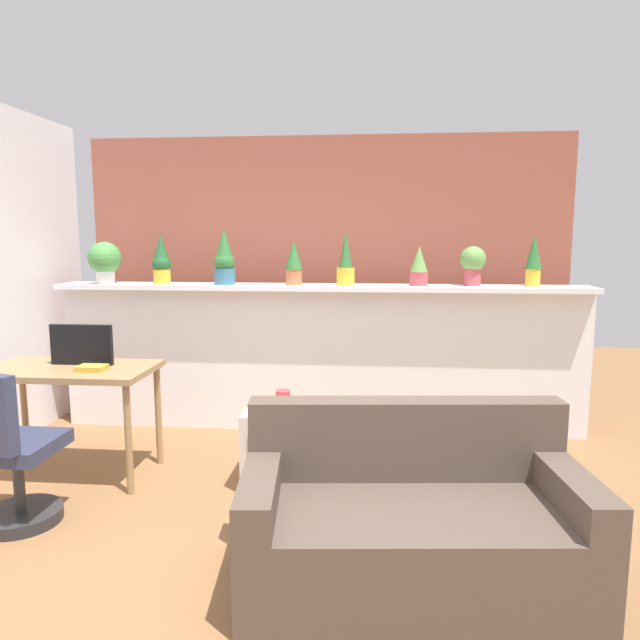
{
  "coord_description": "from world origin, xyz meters",
  "views": [
    {
      "loc": [
        0.43,
        -2.63,
        1.6
      ],
      "look_at": [
        0.08,
        1.15,
        1.05
      ],
      "focal_mm": 31.97,
      "sensor_mm": 36.0,
      "label": 1
    }
  ],
  "objects_px": {
    "potted_plant_5": "(419,266)",
    "potted_plant_7": "(534,259)",
    "potted_plant_3": "(294,262)",
    "tv_monitor": "(82,345)",
    "potted_plant_2": "(224,259)",
    "book_on_desk": "(92,368)",
    "potted_plant_0": "(105,260)",
    "potted_plant_1": "(161,261)",
    "couch": "(412,523)",
    "side_cube_shelf": "(276,446)",
    "potted_plant_4": "(346,263)",
    "vase_on_shelf": "(283,400)",
    "desk": "(70,379)",
    "office_chair": "(8,460)",
    "potted_plant_6": "(473,263)"
  },
  "relations": [
    {
      "from": "potted_plant_0",
      "to": "potted_plant_5",
      "type": "relative_size",
      "value": 1.1
    },
    {
      "from": "potted_plant_1",
      "to": "couch",
      "type": "height_order",
      "value": "potted_plant_1"
    },
    {
      "from": "potted_plant_5",
      "to": "tv_monitor",
      "type": "xyz_separation_m",
      "value": [
        -2.31,
        -0.98,
        -0.49
      ]
    },
    {
      "from": "potted_plant_3",
      "to": "office_chair",
      "type": "relative_size",
      "value": 0.39
    },
    {
      "from": "potted_plant_3",
      "to": "side_cube_shelf",
      "type": "height_order",
      "value": "potted_plant_3"
    },
    {
      "from": "potted_plant_3",
      "to": "potted_plant_6",
      "type": "relative_size",
      "value": 1.14
    },
    {
      "from": "potted_plant_0",
      "to": "tv_monitor",
      "type": "height_order",
      "value": "potted_plant_0"
    },
    {
      "from": "couch",
      "to": "side_cube_shelf",
      "type": "bearing_deg",
      "value": 129.13
    },
    {
      "from": "potted_plant_3",
      "to": "desk",
      "type": "relative_size",
      "value": 0.32
    },
    {
      "from": "potted_plant_4",
      "to": "vase_on_shelf",
      "type": "distance_m",
      "value": 1.39
    },
    {
      "from": "potted_plant_1",
      "to": "side_cube_shelf",
      "type": "bearing_deg",
      "value": -42.73
    },
    {
      "from": "potted_plant_0",
      "to": "vase_on_shelf",
      "type": "distance_m",
      "value": 2.13
    },
    {
      "from": "book_on_desk",
      "to": "couch",
      "type": "distance_m",
      "value": 2.24
    },
    {
      "from": "potted_plant_4",
      "to": "office_chair",
      "type": "bearing_deg",
      "value": -134.91
    },
    {
      "from": "potted_plant_4",
      "to": "couch",
      "type": "xyz_separation_m",
      "value": [
        0.42,
        -2.06,
        -1.12
      ]
    },
    {
      "from": "potted_plant_2",
      "to": "potted_plant_7",
      "type": "distance_m",
      "value": 2.46
    },
    {
      "from": "potted_plant_6",
      "to": "tv_monitor",
      "type": "height_order",
      "value": "potted_plant_6"
    },
    {
      "from": "potted_plant_2",
      "to": "couch",
      "type": "distance_m",
      "value": 2.73
    },
    {
      "from": "desk",
      "to": "potted_plant_3",
      "type": "bearing_deg",
      "value": 36.98
    },
    {
      "from": "potted_plant_0",
      "to": "potted_plant_1",
      "type": "height_order",
      "value": "potted_plant_1"
    },
    {
      "from": "potted_plant_0",
      "to": "desk",
      "type": "bearing_deg",
      "value": -78.1
    },
    {
      "from": "potted_plant_4",
      "to": "couch",
      "type": "height_order",
      "value": "potted_plant_4"
    },
    {
      "from": "couch",
      "to": "potted_plant_6",
      "type": "bearing_deg",
      "value": 74.28
    },
    {
      "from": "potted_plant_5",
      "to": "potted_plant_7",
      "type": "height_order",
      "value": "potted_plant_7"
    },
    {
      "from": "potted_plant_4",
      "to": "side_cube_shelf",
      "type": "height_order",
      "value": "potted_plant_4"
    },
    {
      "from": "side_cube_shelf",
      "to": "couch",
      "type": "distance_m",
      "value": 1.29
    },
    {
      "from": "potted_plant_3",
      "to": "tv_monitor",
      "type": "height_order",
      "value": "potted_plant_3"
    },
    {
      "from": "office_chair",
      "to": "vase_on_shelf",
      "type": "distance_m",
      "value": 1.6
    },
    {
      "from": "vase_on_shelf",
      "to": "desk",
      "type": "bearing_deg",
      "value": -179.41
    },
    {
      "from": "potted_plant_0",
      "to": "potted_plant_1",
      "type": "xyz_separation_m",
      "value": [
        0.49,
        -0.02,
        -0.0
      ]
    },
    {
      "from": "tv_monitor",
      "to": "book_on_desk",
      "type": "height_order",
      "value": "tv_monitor"
    },
    {
      "from": "potted_plant_3",
      "to": "potted_plant_4",
      "type": "height_order",
      "value": "potted_plant_4"
    },
    {
      "from": "book_on_desk",
      "to": "potted_plant_5",
      "type": "bearing_deg",
      "value": 27.94
    },
    {
      "from": "vase_on_shelf",
      "to": "potted_plant_0",
      "type": "bearing_deg",
      "value": 148.12
    },
    {
      "from": "potted_plant_1",
      "to": "potted_plant_3",
      "type": "xyz_separation_m",
      "value": [
        1.1,
        0.0,
        -0.01
      ]
    },
    {
      "from": "potted_plant_0",
      "to": "potted_plant_1",
      "type": "bearing_deg",
      "value": -1.95
    },
    {
      "from": "potted_plant_6",
      "to": "vase_on_shelf",
      "type": "relative_size",
      "value": 2.55
    },
    {
      "from": "potted_plant_7",
      "to": "couch",
      "type": "height_order",
      "value": "potted_plant_7"
    },
    {
      "from": "office_chair",
      "to": "book_on_desk",
      "type": "bearing_deg",
      "value": 73.17
    },
    {
      "from": "potted_plant_7",
      "to": "vase_on_shelf",
      "type": "bearing_deg",
      "value": -149.42
    },
    {
      "from": "tv_monitor",
      "to": "couch",
      "type": "distance_m",
      "value": 2.48
    },
    {
      "from": "potted_plant_1",
      "to": "potted_plant_5",
      "type": "bearing_deg",
      "value": 0.81
    },
    {
      "from": "potted_plant_5",
      "to": "potted_plant_2",
      "type": "bearing_deg",
      "value": -179.29
    },
    {
      "from": "book_on_desk",
      "to": "tv_monitor",
      "type": "bearing_deg",
      "value": 131.66
    },
    {
      "from": "tv_monitor",
      "to": "side_cube_shelf",
      "type": "bearing_deg",
      "value": -3.56
    },
    {
      "from": "tv_monitor",
      "to": "potted_plant_2",
      "type": "bearing_deg",
      "value": 52.16
    },
    {
      "from": "potted_plant_5",
      "to": "potted_plant_7",
      "type": "xyz_separation_m",
      "value": [
        0.89,
        0.04,
        0.06
      ]
    },
    {
      "from": "potted_plant_0",
      "to": "potted_plant_2",
      "type": "distance_m",
      "value": 1.02
    },
    {
      "from": "potted_plant_2",
      "to": "potted_plant_7",
      "type": "height_order",
      "value": "potted_plant_2"
    },
    {
      "from": "potted_plant_4",
      "to": "potted_plant_3",
      "type": "bearing_deg",
      "value": -175.82
    }
  ]
}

